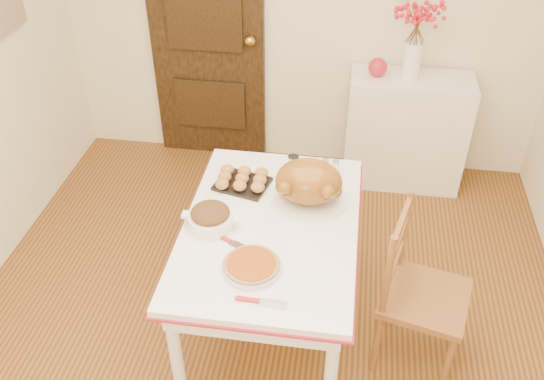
% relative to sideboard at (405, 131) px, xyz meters
% --- Properties ---
extents(floor, '(3.50, 4.00, 0.00)m').
position_rel_sideboard_xyz_m(floor, '(-0.80, -1.78, -0.43)').
color(floor, '#523110').
rests_on(floor, ground).
extents(wall_back, '(3.50, 0.00, 2.50)m').
position_rel_sideboard_xyz_m(wall_back, '(-0.80, 0.22, 0.82)').
color(wall_back, '#EEE4C0').
rests_on(wall_back, ground).
extents(door_back, '(0.85, 0.06, 2.06)m').
position_rel_sideboard_xyz_m(door_back, '(-1.50, 0.19, 0.60)').
color(door_back, black).
rests_on(door_back, ground).
extents(sideboard, '(0.85, 0.38, 0.85)m').
position_rel_sideboard_xyz_m(sideboard, '(0.00, 0.00, 0.00)').
color(sideboard, white).
rests_on(sideboard, floor).
extents(kitchen_table, '(0.88, 1.29, 0.77)m').
position_rel_sideboard_xyz_m(kitchen_table, '(-0.76, -1.59, -0.04)').
color(kitchen_table, white).
rests_on(kitchen_table, floor).
extents(chair_oak, '(0.51, 0.51, 0.95)m').
position_rel_sideboard_xyz_m(chair_oak, '(0.05, -1.66, 0.05)').
color(chair_oak, brown).
rests_on(chair_oak, floor).
extents(berry_vase, '(0.27, 0.27, 0.52)m').
position_rel_sideboard_xyz_m(berry_vase, '(-0.03, 0.00, 0.69)').
color(berry_vase, white).
rests_on(berry_vase, sideboard).
extents(apple, '(0.13, 0.13, 0.13)m').
position_rel_sideboard_xyz_m(apple, '(-0.25, 0.00, 0.49)').
color(apple, '#B11E2B').
rests_on(apple, sideboard).
extents(turkey_platter, '(0.48, 0.44, 0.26)m').
position_rel_sideboard_xyz_m(turkey_platter, '(-0.59, -1.39, 0.47)').
color(turkey_platter, brown).
rests_on(turkey_platter, kitchen_table).
extents(pumpkin_pie, '(0.27, 0.27, 0.06)m').
position_rel_sideboard_xyz_m(pumpkin_pie, '(-0.80, -1.91, 0.37)').
color(pumpkin_pie, '#963D10').
rests_on(pumpkin_pie, kitchen_table).
extents(stuffing_dish, '(0.31, 0.25, 0.11)m').
position_rel_sideboard_xyz_m(stuffing_dish, '(-1.05, -1.64, 0.40)').
color(stuffing_dish, '#412911').
rests_on(stuffing_dish, kitchen_table).
extents(rolls_tray, '(0.32, 0.28, 0.07)m').
position_rel_sideboard_xyz_m(rolls_tray, '(-0.96, -1.28, 0.38)').
color(rolls_tray, '#B77840').
rests_on(rolls_tray, kitchen_table).
extents(pie_server, '(0.23, 0.07, 0.01)m').
position_rel_sideboard_xyz_m(pie_server, '(-0.72, -2.10, 0.35)').
color(pie_server, silver).
rests_on(pie_server, kitchen_table).
extents(carving_knife, '(0.26, 0.17, 0.01)m').
position_rel_sideboard_xyz_m(carving_knife, '(-0.89, -1.76, 0.35)').
color(carving_knife, silver).
rests_on(carving_knife, kitchen_table).
extents(drinking_glass, '(0.07, 0.07, 0.11)m').
position_rel_sideboard_xyz_m(drinking_glass, '(-0.70, -1.13, 0.40)').
color(drinking_glass, white).
rests_on(drinking_glass, kitchen_table).
extents(shaker_pair, '(0.10, 0.06, 0.09)m').
position_rel_sideboard_xyz_m(shaker_pair, '(-0.50, -1.11, 0.39)').
color(shaker_pair, white).
rests_on(shaker_pair, kitchen_table).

